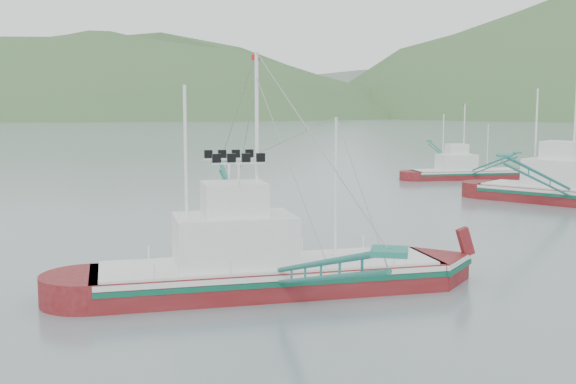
# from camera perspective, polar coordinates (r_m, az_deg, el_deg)

# --- Properties ---
(ground) EXTENTS (1200.00, 1200.00, 0.00)m
(ground) POSITION_cam_1_polar(r_m,az_deg,el_deg) (33.37, -1.92, -6.72)
(ground) COLOR slate
(ground) RESTS_ON ground
(main_boat) EXTENTS (15.02, 25.20, 10.77)m
(main_boat) POSITION_cam_1_polar(r_m,az_deg,el_deg) (30.38, -1.75, -3.80)
(main_boat) COLOR #630E11
(main_boat) RESTS_ON ground
(bg_boat_far) EXTENTS (11.82, 19.98, 8.43)m
(bg_boat_far) POSITION_cam_1_polar(r_m,az_deg,el_deg) (77.70, 13.87, 2.25)
(bg_boat_far) COLOR #630E11
(bg_boat_far) RESTS_ON ground
(headland_left) EXTENTS (448.00, 308.00, 210.00)m
(headland_left) POSITION_cam_1_polar(r_m,az_deg,el_deg) (434.09, -14.93, 5.79)
(headland_left) COLOR #3A5E30
(headland_left) RESTS_ON ground
(ridge_distant) EXTENTS (960.00, 400.00, 240.00)m
(ridge_distant) POSITION_cam_1_polar(r_m,az_deg,el_deg) (592.11, 12.97, 6.13)
(ridge_distant) COLOR slate
(ridge_distant) RESTS_ON ground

